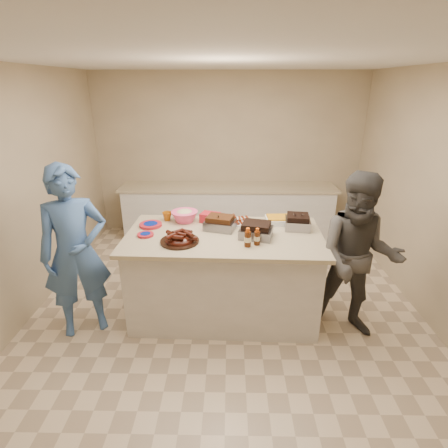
{
  "coord_description": "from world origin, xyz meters",
  "views": [
    {
      "loc": [
        0.03,
        -3.47,
        2.49
      ],
      "look_at": [
        -0.03,
        0.01,
        1.1
      ],
      "focal_mm": 28.0,
      "sensor_mm": 36.0,
      "label": 1
    }
  ],
  "objects_px": {
    "coleslaw_bowl": "(185,221)",
    "bbq_bottle_a": "(247,246)",
    "island": "(224,312)",
    "guest_blue": "(88,327)",
    "plastic_cup": "(167,220)",
    "roasting_pan": "(297,228)",
    "guest_gray": "(346,329)",
    "rib_platter": "(180,242)",
    "mustard_bottle": "(213,227)",
    "bbq_bottle_b": "(257,245)"
  },
  "relations": [
    {
      "from": "coleslaw_bowl",
      "to": "bbq_bottle_a",
      "type": "height_order",
      "value": "coleslaw_bowl"
    },
    {
      "from": "island",
      "to": "guest_blue",
      "type": "xyz_separation_m",
      "value": [
        -1.5,
        -0.29,
        0.0
      ]
    },
    {
      "from": "plastic_cup",
      "to": "guest_blue",
      "type": "xyz_separation_m",
      "value": [
        -0.82,
        -0.7,
        -1.0
      ]
    },
    {
      "from": "roasting_pan",
      "to": "coleslaw_bowl",
      "type": "height_order",
      "value": "coleslaw_bowl"
    },
    {
      "from": "plastic_cup",
      "to": "guest_gray",
      "type": "relative_size",
      "value": 0.06
    },
    {
      "from": "rib_platter",
      "to": "mustard_bottle",
      "type": "height_order",
      "value": "rib_platter"
    },
    {
      "from": "guest_gray",
      "to": "roasting_pan",
      "type": "bearing_deg",
      "value": 153.36
    },
    {
      "from": "island",
      "to": "mustard_bottle",
      "type": "xyz_separation_m",
      "value": [
        -0.12,
        0.21,
        1.0
      ]
    },
    {
      "from": "rib_platter",
      "to": "mustard_bottle",
      "type": "xyz_separation_m",
      "value": [
        0.32,
        0.41,
        0.0
      ]
    },
    {
      "from": "roasting_pan",
      "to": "bbq_bottle_b",
      "type": "bearing_deg",
      "value": -130.61
    },
    {
      "from": "rib_platter",
      "to": "guest_blue",
      "type": "distance_m",
      "value": 1.45
    },
    {
      "from": "roasting_pan",
      "to": "island",
      "type": "bearing_deg",
      "value": -159.86
    },
    {
      "from": "island",
      "to": "mustard_bottle",
      "type": "height_order",
      "value": "mustard_bottle"
    },
    {
      "from": "roasting_pan",
      "to": "guest_blue",
      "type": "relative_size",
      "value": 0.15
    },
    {
      "from": "island",
      "to": "rib_platter",
      "type": "bearing_deg",
      "value": -153.99
    },
    {
      "from": "guest_gray",
      "to": "coleslaw_bowl",
      "type": "bearing_deg",
      "value": 175.09
    },
    {
      "from": "mustard_bottle",
      "to": "guest_blue",
      "type": "height_order",
      "value": "mustard_bottle"
    },
    {
      "from": "bbq_bottle_a",
      "to": "roasting_pan",
      "type": "bearing_deg",
      "value": 39.5
    },
    {
      "from": "island",
      "to": "bbq_bottle_a",
      "type": "distance_m",
      "value": 1.06
    },
    {
      "from": "plastic_cup",
      "to": "bbq_bottle_a",
      "type": "bearing_deg",
      "value": -37.1
    },
    {
      "from": "bbq_bottle_b",
      "to": "island",
      "type": "bearing_deg",
      "value": 143.43
    },
    {
      "from": "island",
      "to": "plastic_cup",
      "type": "relative_size",
      "value": 18.98
    },
    {
      "from": "mustard_bottle",
      "to": "coleslaw_bowl",
      "type": "bearing_deg",
      "value": 154.26
    },
    {
      "from": "coleslaw_bowl",
      "to": "bbq_bottle_b",
      "type": "relative_size",
      "value": 1.76
    },
    {
      "from": "guest_blue",
      "to": "guest_gray",
      "type": "height_order",
      "value": "guest_gray"
    },
    {
      "from": "island",
      "to": "rib_platter",
      "type": "relative_size",
      "value": 5.28
    },
    {
      "from": "coleslaw_bowl",
      "to": "mustard_bottle",
      "type": "bearing_deg",
      "value": -25.74
    },
    {
      "from": "coleslaw_bowl",
      "to": "guest_gray",
      "type": "relative_size",
      "value": 0.18
    },
    {
      "from": "roasting_pan",
      "to": "plastic_cup",
      "type": "xyz_separation_m",
      "value": [
        -1.49,
        0.22,
        0.0
      ]
    },
    {
      "from": "mustard_bottle",
      "to": "guest_blue",
      "type": "distance_m",
      "value": 1.77
    },
    {
      "from": "rib_platter",
      "to": "bbq_bottle_b",
      "type": "relative_size",
      "value": 2.26
    },
    {
      "from": "mustard_bottle",
      "to": "plastic_cup",
      "type": "height_order",
      "value": "mustard_bottle"
    },
    {
      "from": "bbq_bottle_b",
      "to": "rib_platter",
      "type": "bearing_deg",
      "value": 176.62
    },
    {
      "from": "island",
      "to": "plastic_cup",
      "type": "distance_m",
      "value": 1.27
    },
    {
      "from": "rib_platter",
      "to": "guest_gray",
      "type": "distance_m",
      "value": 2.05
    },
    {
      "from": "guest_blue",
      "to": "bbq_bottle_b",
      "type": "bearing_deg",
      "value": -23.62
    },
    {
      "from": "island",
      "to": "plastic_cup",
      "type": "height_order",
      "value": "plastic_cup"
    },
    {
      "from": "bbq_bottle_b",
      "to": "guest_gray",
      "type": "distance_m",
      "value": 1.42
    },
    {
      "from": "roasting_pan",
      "to": "mustard_bottle",
      "type": "distance_m",
      "value": 0.94
    },
    {
      "from": "guest_blue",
      "to": "rib_platter",
      "type": "bearing_deg",
      "value": -20.05
    },
    {
      "from": "mustard_bottle",
      "to": "guest_blue",
      "type": "xyz_separation_m",
      "value": [
        -1.37,
        -0.5,
        -1.0
      ]
    },
    {
      "from": "coleslaw_bowl",
      "to": "bbq_bottle_b",
      "type": "xyz_separation_m",
      "value": [
        0.8,
        -0.62,
        0.0
      ]
    },
    {
      "from": "bbq_bottle_a",
      "to": "mustard_bottle",
      "type": "relative_size",
      "value": 1.47
    },
    {
      "from": "island",
      "to": "roasting_pan",
      "type": "height_order",
      "value": "roasting_pan"
    },
    {
      "from": "bbq_bottle_a",
      "to": "plastic_cup",
      "type": "height_order",
      "value": "bbq_bottle_a"
    },
    {
      "from": "bbq_bottle_a",
      "to": "plastic_cup",
      "type": "distance_m",
      "value": 1.15
    },
    {
      "from": "mustard_bottle",
      "to": "rib_platter",
      "type": "bearing_deg",
      "value": -128.18
    },
    {
      "from": "rib_platter",
      "to": "mustard_bottle",
      "type": "distance_m",
      "value": 0.52
    },
    {
      "from": "roasting_pan",
      "to": "plastic_cup",
      "type": "relative_size",
      "value": 2.46
    },
    {
      "from": "plastic_cup",
      "to": "rib_platter",
      "type": "bearing_deg",
      "value": -69.24
    }
  ]
}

